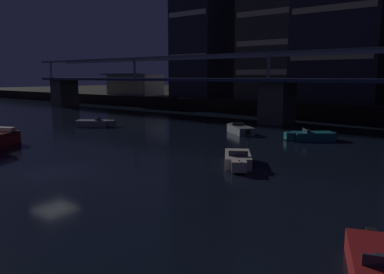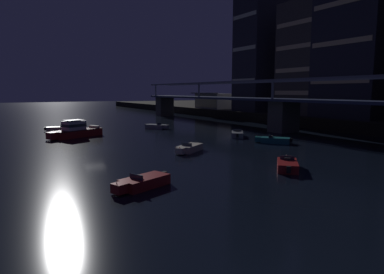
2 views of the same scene
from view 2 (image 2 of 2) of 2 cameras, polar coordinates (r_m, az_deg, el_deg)
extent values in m
plane|color=black|center=(45.19, -16.31, -1.83)|extent=(400.00, 400.00, 0.00)
cube|color=#4C4944|center=(102.23, -4.67, 5.24)|extent=(3.60, 4.40, 5.55)
cube|color=#4C4944|center=(62.50, 15.33, 3.37)|extent=(3.60, 4.40, 5.55)
cube|color=#2D3856|center=(62.36, 15.43, 6.12)|extent=(102.98, 6.40, 0.45)
cube|color=slate|center=(60.31, 13.62, 9.39)|extent=(102.98, 0.36, 0.36)
cube|color=slate|center=(64.49, 17.36, 9.14)|extent=(102.98, 0.36, 0.36)
cube|color=slate|center=(100.88, -6.20, 7.93)|extent=(0.30, 0.30, 3.20)
cube|color=slate|center=(79.49, 1.17, 8.02)|extent=(0.30, 0.30, 3.20)
cube|color=slate|center=(60.28, 13.57, 7.87)|extent=(0.30, 0.30, 3.20)
cube|color=#282833|center=(90.15, 12.05, 16.74)|extent=(9.25, 12.41, 38.71)
cube|color=beige|center=(84.96, 8.68, 9.50)|extent=(8.51, 0.10, 0.90)
cube|color=beige|center=(85.55, 8.79, 14.69)|extent=(8.51, 0.10, 0.90)
cube|color=beige|center=(86.83, 8.91, 19.76)|extent=(8.51, 0.10, 0.90)
cube|color=#423D38|center=(79.10, 19.43, 12.31)|extent=(10.37, 10.59, 23.84)
cube|color=beige|center=(74.81, 16.53, 7.23)|extent=(9.54, 0.10, 0.90)
cube|color=beige|center=(74.94, 16.67, 10.87)|extent=(9.54, 0.10, 0.90)
cube|color=beige|center=(75.37, 16.81, 14.49)|extent=(9.54, 0.10, 0.90)
cube|color=beige|center=(76.10, 16.96, 18.05)|extent=(9.54, 0.10, 0.90)
cube|color=#423D38|center=(81.07, 19.85, 20.94)|extent=(7.26, 7.42, 0.60)
cube|color=#282833|center=(73.60, 26.89, 16.57)|extent=(13.15, 12.01, 34.71)
cube|color=beige|center=(67.61, 23.55, 8.72)|extent=(12.10, 0.10, 0.90)
cube|color=beige|center=(68.15, 23.88, 14.55)|extent=(12.10, 0.10, 0.90)
cube|color=beige|center=(69.39, 24.22, 20.24)|extent=(12.10, 0.10, 0.90)
cube|color=#B2AD9E|center=(100.59, 3.75, 6.14)|extent=(12.00, 6.00, 4.40)
cube|color=#EAD88C|center=(98.91, 2.28, 5.86)|extent=(11.20, 0.10, 2.64)
cube|color=#4C4C51|center=(98.55, 2.02, 7.48)|extent=(12.40, 1.60, 0.30)
cube|color=maroon|center=(56.99, -18.92, 0.62)|extent=(5.66, 8.36, 1.20)
cube|color=maroon|center=(54.45, -22.78, 0.20)|extent=(1.76, 1.59, 1.04)
cube|color=black|center=(56.93, -18.95, 1.17)|extent=(5.76, 8.47, 0.10)
cube|color=white|center=(56.50, -19.47, 1.86)|extent=(3.23, 3.78, 1.40)
cube|color=#283342|center=(56.50, -19.47, 1.91)|extent=(3.28, 3.83, 0.44)
cube|color=silver|center=(56.43, -19.51, 2.72)|extent=(2.91, 3.40, 0.08)
cube|color=#B7B2A8|center=(58.95, -16.29, 1.72)|extent=(2.14, 1.40, 0.36)
cube|color=maroon|center=(26.21, -8.07, -7.58)|extent=(3.01, 4.29, 0.80)
cube|color=maroon|center=(24.70, -12.23, -8.52)|extent=(1.24, 1.18, 0.70)
cube|color=#283342|center=(25.51, -9.51, -6.69)|extent=(1.30, 0.55, 0.36)
cube|color=#262628|center=(25.69, -9.08, -6.72)|extent=(0.66, 0.57, 0.24)
cube|color=black|center=(27.62, -4.75, -6.51)|extent=(0.46, 0.46, 0.60)
sphere|color=beige|center=(24.44, -12.73, -7.67)|extent=(0.12, 0.12, 0.12)
cube|color=beige|center=(41.02, -0.35, -1.90)|extent=(3.62, 4.27, 0.80)
cube|color=beige|center=(38.92, -1.97, -2.36)|extent=(1.32, 1.29, 0.70)
cube|color=#283342|center=(40.18, -0.91, -1.27)|extent=(1.19, 0.81, 0.36)
cube|color=#262628|center=(40.41, -0.74, -1.30)|extent=(0.69, 0.64, 0.24)
cube|color=black|center=(42.91, 0.96, -1.33)|extent=(0.50, 0.50, 0.60)
sphere|color=red|center=(38.63, -2.15, -1.79)|extent=(0.12, 0.12, 0.12)
cube|color=gray|center=(66.52, -6.22, 1.80)|extent=(4.25, 3.66, 0.80)
cube|color=gray|center=(65.28, -4.43, 1.75)|extent=(1.30, 1.32, 0.70)
cube|color=#283342|center=(66.02, -5.60, 2.27)|extent=(0.83, 1.18, 0.36)
cube|color=#262628|center=(66.15, -5.78, 2.22)|extent=(0.64, 0.69, 0.24)
cube|color=black|center=(67.67, -7.77, 1.96)|extent=(0.50, 0.50, 0.60)
sphere|color=beige|center=(65.11, -4.24, 2.12)|extent=(0.12, 0.12, 0.12)
cube|color=gray|center=(54.55, 7.72, 0.46)|extent=(4.19, 3.82, 0.80)
cube|color=gray|center=(56.93, 7.69, 0.81)|extent=(1.32, 1.33, 0.70)
cube|color=#283342|center=(55.32, 7.72, 1.16)|extent=(0.91, 1.13, 0.36)
cube|color=#262628|center=(55.08, 7.72, 1.07)|extent=(0.66, 0.69, 0.24)
cube|color=black|center=(52.40, 7.74, 0.26)|extent=(0.51, 0.51, 0.60)
sphere|color=beige|center=(57.13, 7.70, 1.27)|extent=(0.12, 0.12, 0.12)
cube|color=#196066|center=(48.94, 14.02, -0.55)|extent=(4.14, 3.91, 0.80)
cube|color=#196066|center=(49.17, 11.23, -0.37)|extent=(1.33, 1.34, 0.70)
cube|color=#283342|center=(48.93, 13.05, 0.17)|extent=(0.96, 1.09, 0.36)
cube|color=#262628|center=(48.92, 13.34, 0.08)|extent=(0.67, 0.69, 0.24)
cube|color=black|center=(48.81, 16.54, -0.54)|extent=(0.51, 0.51, 0.60)
sphere|color=#33D84C|center=(49.15, 10.95, 0.14)|extent=(0.12, 0.12, 0.12)
cube|color=maroon|center=(32.75, 15.95, -4.69)|extent=(4.06, 4.01, 0.80)
cube|color=maroon|center=(35.10, 15.77, -3.78)|extent=(1.34, 1.34, 0.70)
cube|color=#283342|center=(33.47, 15.92, -3.41)|extent=(1.01, 1.04, 0.36)
cube|color=#262628|center=(33.24, 15.93, -3.60)|extent=(0.68, 0.68, 0.24)
cube|color=black|center=(30.63, 16.13, -5.37)|extent=(0.51, 0.51, 0.60)
sphere|color=beige|center=(35.26, 15.78, -3.01)|extent=(0.12, 0.12, 0.12)
cube|color=beige|center=(66.74, -21.89, 1.30)|extent=(2.33, 4.12, 0.80)
cube|color=beige|center=(66.81, -19.83, 1.45)|extent=(1.11, 1.03, 0.70)
cube|color=#283342|center=(66.70, -21.19, 1.83)|extent=(1.35, 0.29, 0.36)
cube|color=#262628|center=(66.70, -21.40, 1.77)|extent=(0.61, 0.47, 0.24)
cube|color=black|center=(66.74, -23.74, 1.29)|extent=(0.41, 0.41, 0.60)
sphere|color=#33D84C|center=(66.78, -19.63, 1.83)|extent=(0.12, 0.12, 0.12)
camera|label=1|loc=(21.56, -37.83, 3.40)|focal=35.35mm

